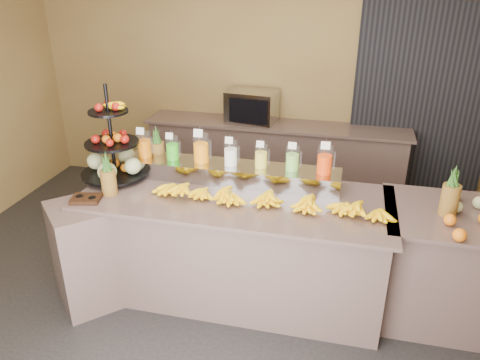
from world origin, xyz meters
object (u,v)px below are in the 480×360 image
at_px(fruit_stand, 117,155).
at_px(pitcher_tray, 231,173).
at_px(oven_warmer, 252,107).
at_px(condiment_caddy, 86,199).
at_px(banana_heap, 270,196).
at_px(right_fruit_pile, 474,217).

bearing_deg(fruit_stand, pitcher_tray, 29.22).
bearing_deg(oven_warmer, condiment_caddy, -103.44).
distance_m(pitcher_tray, condiment_caddy, 1.20).
bearing_deg(oven_warmer, banana_heap, -67.49).
xyz_separation_m(pitcher_tray, right_fruit_pile, (1.86, -0.36, 0.00)).
relative_size(pitcher_tray, oven_warmer, 3.30).
relative_size(pitcher_tray, right_fruit_pile, 4.07).
height_order(banana_heap, right_fruit_pile, right_fruit_pile).
relative_size(banana_heap, fruit_stand, 2.32).
xyz_separation_m(banana_heap, condiment_caddy, (-1.42, -0.29, -0.05)).
relative_size(fruit_stand, right_fruit_pile, 1.81).
xyz_separation_m(fruit_stand, oven_warmer, (0.78, 1.83, -0.02)).
distance_m(banana_heap, fruit_stand, 1.38).
xyz_separation_m(condiment_caddy, right_fruit_pile, (2.87, 0.27, 0.06)).
height_order(condiment_caddy, right_fruit_pile, right_fruit_pile).
relative_size(banana_heap, right_fruit_pile, 4.20).
bearing_deg(condiment_caddy, fruit_stand, 83.59).
height_order(fruit_stand, oven_warmer, fruit_stand).
xyz_separation_m(right_fruit_pile, oven_warmer, (-2.03, 2.03, 0.11)).
height_order(banana_heap, fruit_stand, fruit_stand).
height_order(condiment_caddy, oven_warmer, oven_warmer).
bearing_deg(pitcher_tray, fruit_stand, -170.25).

